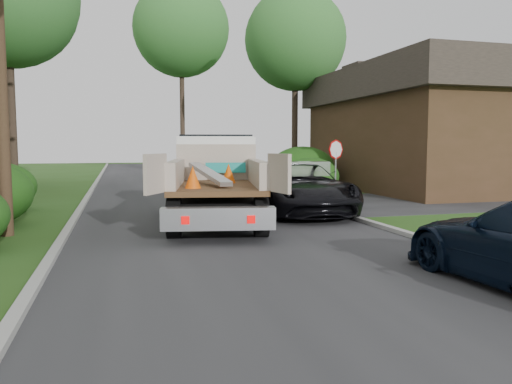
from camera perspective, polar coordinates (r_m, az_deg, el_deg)
The scene contains 13 objects.
ground at distance 9.24m, azimuth 2.58°, elevation -8.75°, with size 120.00×120.00×0.00m, color #284B15.
road at distance 18.86m, azimuth -6.83°, elevation -1.54°, with size 8.00×90.00×0.02m, color #28282B.
side_street at distance 23.03m, azimuth 24.62°, elevation -0.75°, with size 16.00×7.00×0.02m, color #28282B.
curb_left at distance 18.70m, azimuth -19.36°, elevation -1.70°, with size 0.20×90.00×0.12m, color #9E9E99.
curb_right at distance 19.88m, azimuth 4.94°, elevation -1.02°, with size 0.20×90.00×0.12m, color #9E9E99.
stop_sign at distance 19.26m, azimuth 9.09°, elevation 3.86°, with size 0.71×0.32×2.48m.
house_right at distance 27.51m, azimuth 19.75°, elevation 6.91°, with size 9.72×12.96×6.20m.
hedge_right_a at distance 23.21m, azimuth 6.32°, elevation 1.84°, with size 2.60×2.60×1.70m, color #13400E.
hedge_right_b at distance 26.24m, azimuth 5.32°, elevation 2.80°, with size 3.38×3.38×2.21m, color #13400E.
tree_right_far at distance 30.95m, azimuth 4.52°, elevation 16.92°, with size 6.00×6.00×11.50m.
tree_center_far at distance 39.79m, azimuth -8.54°, elevation 17.94°, with size 7.20×7.20×14.60m.
flatbed_truck at distance 15.41m, azimuth -4.55°, elevation 2.20°, with size 4.02×7.23×2.59m.
black_pickup at distance 16.65m, azimuth 4.83°, elevation 0.44°, with size 2.77×6.01×1.67m, color black.
Camera 1 is at (-2.77, -8.52, 2.24)m, focal length 35.00 mm.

